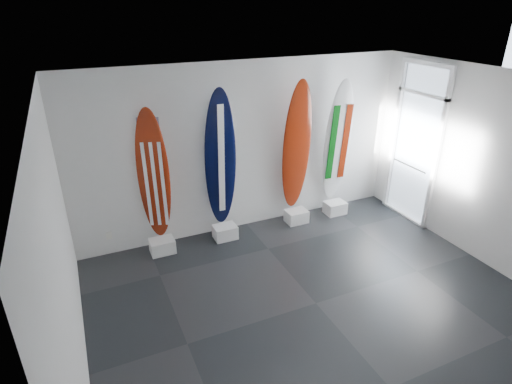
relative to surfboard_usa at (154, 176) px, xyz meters
name	(u,v)px	position (x,y,z in m)	size (l,w,h in m)	color
floor	(316,303)	(1.66, -2.28, -1.35)	(6.00, 6.00, 0.00)	black
ceiling	(332,86)	(1.66, -2.28, 1.65)	(6.00, 6.00, 0.00)	white
wall_back	(245,149)	(1.66, 0.22, 0.15)	(6.00, 6.00, 0.00)	silver
wall_front	(503,345)	(1.66, -4.78, 0.15)	(6.00, 6.00, 0.00)	silver
wall_left	(63,265)	(-1.34, -2.28, 0.15)	(5.00, 5.00, 0.00)	silver
wall_right	(491,171)	(4.66, -2.28, 0.15)	(5.00, 5.00, 0.00)	silver
display_block_usa	(162,246)	(0.00, -0.10, -1.23)	(0.40, 0.30, 0.24)	silver
surfboard_usa	(154,176)	(0.00, 0.00, 0.00)	(0.50, 0.08, 2.22)	maroon
display_block_navy	(225,232)	(1.12, -0.10, -1.23)	(0.40, 0.30, 0.24)	silver
surfboard_navy	(221,160)	(1.12, 0.00, 0.10)	(0.55, 0.08, 2.42)	black
display_block_swiss	(296,216)	(2.56, -0.10, -1.23)	(0.40, 0.30, 0.24)	silver
surfboard_swiss	(297,147)	(2.56, 0.00, 0.12)	(0.56, 0.08, 2.46)	maroon
display_block_italy	(335,208)	(3.43, -0.10, -1.23)	(0.40, 0.30, 0.24)	silver
surfboard_italy	(337,143)	(3.43, 0.00, 0.09)	(0.54, 0.08, 2.41)	white
wall_outlet	(109,236)	(-0.79, 0.20, -1.00)	(0.09, 0.02, 0.13)	silver
glass_door	(415,146)	(4.63, -0.73, 0.08)	(0.12, 1.16, 2.85)	white
balcony	(458,181)	(5.96, -0.73, -0.85)	(2.80, 2.20, 1.20)	slate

